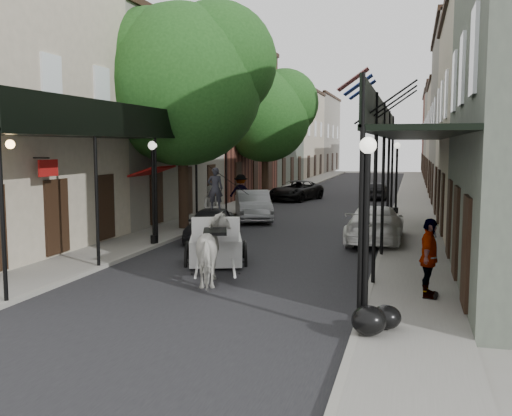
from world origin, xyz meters
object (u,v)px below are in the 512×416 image
Objects in this scene: pedestrian_sidewalk_left at (241,192)px; pedestrian_sidewalk_right at (429,258)px; car_left_mid at (253,206)px; lamppost_left at (153,191)px; carriage at (216,225)px; tree_far at (271,113)px; car_right_near at (375,224)px; lamppost_right_far at (396,177)px; car_right_far at (377,190)px; lamppost_right_near at (366,232)px; horse at (215,250)px; pedestrian_walking at (212,207)px; tree_near at (192,79)px; car_left_near at (210,224)px; car_left_far at (296,190)px.

pedestrian_sidewalk_left is 18.89m from pedestrian_sidewalk_right.
pedestrian_sidewalk_left is 3.59m from car_left_mid.
lamppost_left reaches higher than pedestrian_sidewalk_right.
carriage reaches higher than pedestrian_sidewalk_left.
tree_far is at bearing 78.61° from car_left_mid.
car_left_mid is at bearing -38.22° from car_right_near.
carriage is (-5.13, -13.98, -0.86)m from lamppost_right_far.
carriage is 10.12m from car_left_mid.
carriage is at bearing 71.76° from pedestrian_sidewalk_right.
pedestrian_sidewalk_left is 11.93m from car_right_far.
lamppost_right_near is 1.00× the size of lamppost_left.
pedestrian_sidewalk_right is 0.52× the size of car_right_far.
car_left_mid is (-1.57, 9.98, -0.45)m from carriage.
pedestrian_walking is (-3.40, 9.26, 0.06)m from horse.
tree_near is at bearing 91.34° from lamppost_left.
lamppost_left is 10.78m from pedestrian_sidewalk_right.
car_left_near is at bearing 50.86° from lamppost_left.
car_right_near is at bearing -93.18° from lamppost_right_far.
lamppost_right_near is at bearing -72.32° from tree_far.
pedestrian_sidewalk_right is 0.38× the size of car_right_near.
tree_near is 2.01× the size of car_left_far.
horse is 12.92m from car_left_mid.
car_left_near is 6.16m from car_left_mid.
pedestrian_sidewalk_left is (-0.10, 11.19, -0.94)m from lamppost_left.
pedestrian_sidewalk_right is at bearing 156.28° from horse.
car_left_mid is at bearing 112.72° from lamppost_right_near.
carriage is at bearing -75.60° from pedestrian_walking.
carriage is (-5.13, 6.02, -0.86)m from lamppost_right_near.
car_right_far is (6.80, 9.79, -0.49)m from pedestrian_sidewalk_left.
car_left_far is at bearing 69.43° from car_left_mid.
tree_far is at bearing -98.76° from horse.
lamppost_left is at bearing -88.66° from tree_near.
lamppost_right_far is at bearing 43.31° from tree_near.
pedestrian_sidewalk_right is (6.37, -3.14, -0.13)m from carriage.
horse is 23.54m from car_left_far.
car_left_near is (1.65, -16.33, -5.19)m from tree_far.
tree_near reaches higher than car_right_far.
tree_near is at bearing -156.10° from pedestrian_walking.
car_left_far is 16.91m from car_right_near.
lamppost_right_far is 1.99× the size of pedestrian_sidewalk_right.
carriage is at bearing -32.80° from lamppost_left.
lamppost_right_near is 1.90× the size of pedestrian_walking.
car_left_mid is (-2.50, 12.68, -0.18)m from horse.
tree_near is 4.94× the size of pedestrian_walking.
tree_far is 25.64m from pedestrian_sidewalk_right.
tree_far reaches higher than lamppost_left.
lamppost_left is at bearing 79.11° from pedestrian_sidewalk_left.
car_right_near is 18.01m from car_right_far.
tree_far is 9.05m from car_right_far.
pedestrian_sidewalk_left is at bearing -45.74° from car_right_near.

